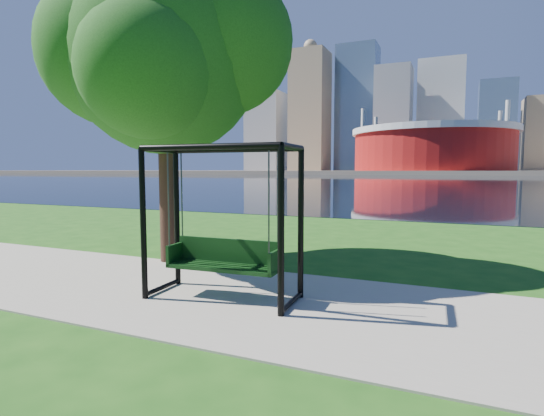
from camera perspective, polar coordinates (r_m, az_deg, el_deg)
The scene contains 8 objects.
ground at distance 7.64m, azimuth -0.29°, elevation -11.48°, with size 900.00×900.00×0.00m, color #1E5114.
path at distance 7.20m, azimuth -1.94°, elevation -12.40°, with size 120.00×4.00×0.03m, color #9E937F.
river at distance 108.76m, azimuth 22.08°, elevation 3.57°, with size 900.00×180.00×0.02m, color black.
far_bank at distance 312.71m, azimuth 23.13°, elevation 4.46°, with size 900.00×228.00×2.00m, color #937F60.
stadium at distance 242.34m, azimuth 20.70°, elevation 7.61°, with size 83.00×83.00×32.00m.
skyline at distance 327.91m, azimuth 22.61°, elevation 10.60°, with size 392.00×66.00×96.50m.
swing at distance 7.15m, azimuth -6.57°, elevation -2.40°, with size 2.58×1.22×2.59m.
park_tree at distance 10.67m, azimuth -14.25°, elevation 19.48°, with size 5.63×5.09×6.99m.
Camera 1 is at (2.97, -6.69, 2.18)m, focal length 28.00 mm.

